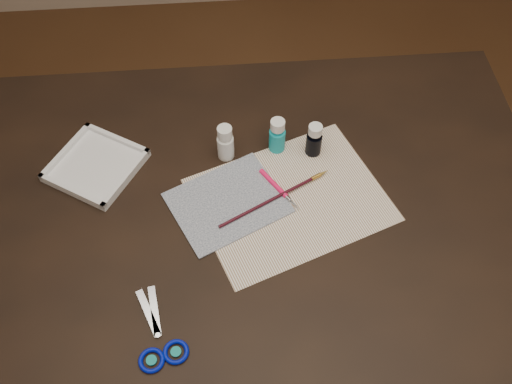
{
  "coord_description": "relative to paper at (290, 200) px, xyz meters",
  "views": [
    {
      "loc": [
        -0.06,
        -0.69,
        1.78
      ],
      "look_at": [
        0.0,
        0.0,
        0.8
      ],
      "focal_mm": 40.0,
      "sensor_mm": 36.0,
      "label": 1
    }
  ],
  "objects": [
    {
      "name": "ground",
      "position": [
        -0.08,
        -0.01,
        -0.76
      ],
      "size": [
        3.5,
        3.5,
        0.02
      ],
      "primitive_type": "cube",
      "color": "#422614",
      "rests_on": "ground"
    },
    {
      "name": "scissors",
      "position": [
        -0.29,
        -0.28,
        0.0
      ],
      "size": [
        0.16,
        0.21,
        0.01
      ],
      "primitive_type": null,
      "rotation": [
        0.0,
        0.0,
        1.96
      ],
      "color": "silver",
      "rests_on": "table"
    },
    {
      "name": "craft_knife",
      "position": [
        -0.02,
        0.02,
        0.01
      ],
      "size": [
        0.08,
        0.12,
        0.01
      ],
      "primitive_type": null,
      "rotation": [
        0.0,
        0.0,
        -1.0
      ],
      "color": "#FF1458",
      "rests_on": "paper"
    },
    {
      "name": "palette_tray",
      "position": [
        -0.43,
        0.12,
        0.01
      ],
      "size": [
        0.25,
        0.25,
        0.02
      ],
      "primitive_type": "cube",
      "rotation": [
        0.0,
        0.0,
        -0.56
      ],
      "color": "white",
      "rests_on": "table"
    },
    {
      "name": "paint_bottle_cyan",
      "position": [
        -0.01,
        0.15,
        0.05
      ],
      "size": [
        0.04,
        0.04,
        0.09
      ],
      "primitive_type": "cylinder",
      "rotation": [
        0.0,
        0.0,
        0.1
      ],
      "color": "#12A3B3",
      "rests_on": "table"
    },
    {
      "name": "table",
      "position": [
        -0.08,
        -0.01,
        -0.38
      ],
      "size": [
        1.3,
        0.9,
        0.75
      ],
      "primitive_type": "cube",
      "color": "black",
      "rests_on": "ground"
    },
    {
      "name": "paint_bottle_white",
      "position": [
        -0.13,
        0.14,
        0.05
      ],
      "size": [
        0.04,
        0.04,
        0.09
      ],
      "primitive_type": "cylinder",
      "rotation": [
        0.0,
        0.0,
        0.01
      ],
      "color": "silver",
      "rests_on": "table"
    },
    {
      "name": "paint_bottle_navy",
      "position": [
        0.07,
        0.13,
        0.04
      ],
      "size": [
        0.04,
        0.04,
        0.09
      ],
      "primitive_type": "cylinder",
      "rotation": [
        0.0,
        0.0,
        0.06
      ],
      "color": "black",
      "rests_on": "table"
    },
    {
      "name": "paper",
      "position": [
        0.0,
        0.0,
        0.0
      ],
      "size": [
        0.48,
        0.42,
        0.0
      ],
      "primitive_type": "cube",
      "rotation": [
        0.0,
        0.0,
        0.36
      ],
      "color": "white",
      "rests_on": "table"
    },
    {
      "name": "paintbrush",
      "position": [
        -0.03,
        0.0,
        0.01
      ],
      "size": [
        0.26,
        0.14,
        0.01
      ],
      "primitive_type": null,
      "rotation": [
        0.0,
        0.0,
        0.48
      ],
      "color": "black",
      "rests_on": "canvas"
    },
    {
      "name": "canvas",
      "position": [
        -0.14,
        0.0,
        0.0
      ],
      "size": [
        0.29,
        0.27,
        0.0
      ],
      "primitive_type": "cube",
      "rotation": [
        0.0,
        0.0,
        0.44
      ],
      "color": "#122041",
      "rests_on": "paper"
    }
  ]
}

